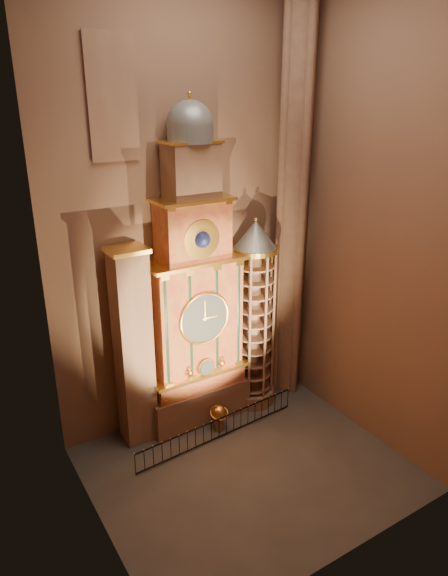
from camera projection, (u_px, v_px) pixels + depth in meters
floor at (248, 468)px, 24.41m from camera, size 14.00×14.00×0.00m
wall_back at (183, 217)px, 25.22m from camera, size 22.00×0.00×22.00m
wall_left at (79, 277)px, 17.01m from camera, size 0.00×22.00×22.00m
wall_right at (375, 224)px, 23.91m from camera, size 0.00×22.00×22.00m
astronomical_clock at (195, 305)px, 25.95m from camera, size 5.60×2.41×16.70m
portrait_tower at (134, 348)px, 24.83m from camera, size 1.80×1.60×10.20m
stair_turret at (254, 317)px, 27.97m from camera, size 2.50×2.50×10.80m
gothic_pier at (293, 207)px, 27.43m from camera, size 2.04×2.04×22.00m
stained_glass_window at (112, 98)px, 21.60m from camera, size 2.20×0.14×5.20m
celestial_globe at (219, 415)px, 26.96m from camera, size 1.05×1.00×1.41m
iron_railing at (219, 428)px, 26.28m from camera, size 9.45×0.66×1.16m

